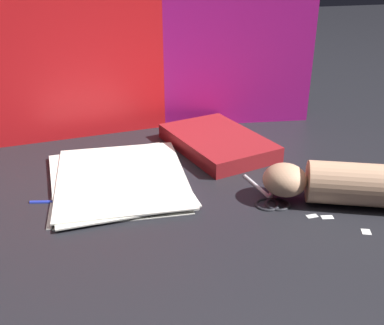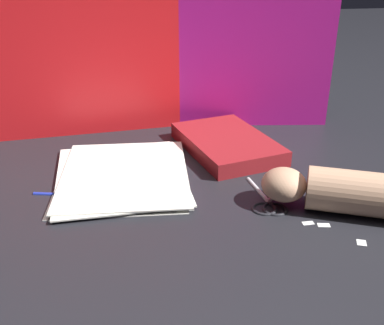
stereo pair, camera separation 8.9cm
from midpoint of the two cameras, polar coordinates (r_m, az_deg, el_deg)
name	(u,v)px [view 2 (the right image)]	position (r m, az deg, el deg)	size (l,w,h in m)	color
ground_plane	(187,192)	(0.90, 2.24, -3.81)	(6.00, 6.00, 0.00)	black
backdrop_panel_left	(97,26)	(1.16, -9.76, 16.64)	(0.79, 0.08, 0.55)	red
backdrop_panel_center	(218,62)	(1.22, 5.47, 12.59)	(0.60, 0.11, 0.35)	#D81E9E
paper_stack	(122,175)	(0.96, -6.29, -1.65)	(0.30, 0.35, 0.01)	white
book_closed	(227,143)	(1.09, 6.77, 2.37)	(0.24, 0.31, 0.04)	maroon
scissors	(269,201)	(0.88, 12.58, -4.85)	(0.11, 0.16, 0.01)	silver
hand_forearm	(357,193)	(0.89, 22.98, -3.65)	(0.34, 0.21, 0.08)	tan
paper_scrap_near	(308,223)	(0.84, 17.51, -7.43)	(0.02, 0.01, 0.00)	white
paper_scrap_mid	(362,243)	(0.82, 23.72, -9.39)	(0.02, 0.02, 0.00)	white
paper_scrap_far	(324,225)	(0.84, 19.35, -7.59)	(0.02, 0.02, 0.00)	white
pen	(70,193)	(0.91, -12.57, -3.93)	(0.15, 0.04, 0.01)	#2333B2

